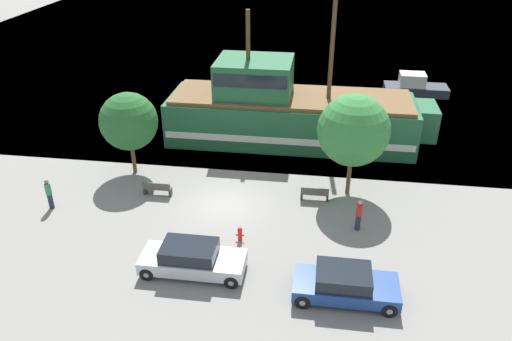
% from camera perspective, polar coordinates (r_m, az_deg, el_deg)
% --- Properties ---
extents(ground_plane, '(160.00, 160.00, 0.00)m').
position_cam_1_polar(ground_plane, '(27.75, -3.46, -3.94)').
color(ground_plane, gray).
extents(water_surface, '(80.00, 80.00, 0.00)m').
position_cam_1_polar(water_surface, '(68.71, 3.87, 15.97)').
color(water_surface, slate).
rests_on(water_surface, ground).
extents(pirate_ship, '(17.96, 5.23, 9.81)m').
position_cam_1_polar(pirate_ship, '(34.50, 3.60, 6.70)').
color(pirate_ship, '#1E5633').
rests_on(pirate_ship, water_surface).
extents(moored_boat_dockside, '(5.33, 2.12, 1.83)m').
position_cam_1_polar(moored_boat_dockside, '(45.81, 17.67, 9.12)').
color(moored_boat_dockside, '#2D333D').
rests_on(moored_boat_dockside, water_surface).
extents(parked_car_curb_front, '(4.42, 2.00, 1.41)m').
position_cam_1_polar(parked_car_curb_front, '(21.76, 10.13, -12.67)').
color(parked_car_curb_front, navy).
rests_on(parked_car_curb_front, ground_plane).
extents(parked_car_curb_mid, '(4.69, 1.91, 1.44)m').
position_cam_1_polar(parked_car_curb_mid, '(22.90, -7.33, -9.97)').
color(parked_car_curb_mid, '#B7BCC6').
rests_on(parked_car_curb_mid, ground_plane).
extents(fire_hydrant, '(0.42, 0.25, 0.76)m').
position_cam_1_polar(fire_hydrant, '(24.78, -1.84, -7.19)').
color(fire_hydrant, red).
rests_on(fire_hydrant, ground_plane).
extents(bench_promenade_east, '(1.56, 0.45, 0.85)m').
position_cam_1_polar(bench_promenade_east, '(28.08, 6.72, -2.64)').
color(bench_promenade_east, '#4C4742').
rests_on(bench_promenade_east, ground_plane).
extents(bench_promenade_west, '(1.62, 0.45, 0.85)m').
position_cam_1_polar(bench_promenade_west, '(28.92, -11.24, -2.03)').
color(bench_promenade_west, '#4C4742').
rests_on(bench_promenade_west, ground_plane).
extents(pedestrian_walking_near, '(0.32, 0.32, 1.74)m').
position_cam_1_polar(pedestrian_walking_near, '(25.79, 11.66, -4.99)').
color(pedestrian_walking_near, '#232838').
rests_on(pedestrian_walking_near, ground_plane).
extents(pedestrian_walking_far, '(0.32, 0.32, 1.78)m').
position_cam_1_polar(pedestrian_walking_far, '(29.19, -22.57, -2.46)').
color(pedestrian_walking_far, '#232838').
rests_on(pedestrian_walking_far, ground_plane).
extents(tree_row_east, '(3.44, 3.44, 5.13)m').
position_cam_1_polar(tree_row_east, '(30.43, -14.34, 5.46)').
color(tree_row_east, brown).
rests_on(tree_row_east, ground_plane).
extents(tree_row_mideast, '(3.95, 3.95, 5.91)m').
position_cam_1_polar(tree_row_mideast, '(27.50, 11.08, 4.52)').
color(tree_row_mideast, brown).
rests_on(tree_row_mideast, ground_plane).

